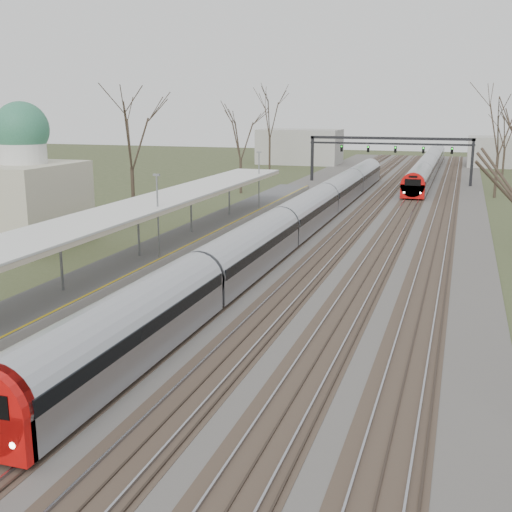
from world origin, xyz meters
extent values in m
cube|color=#474442|center=(0.00, 55.00, 0.05)|extent=(24.00, 160.00, 0.10)
cube|color=#4C3828|center=(-6.00, 55.00, 0.09)|extent=(2.60, 160.00, 0.06)
cube|color=gray|center=(-6.72, 55.00, 0.16)|extent=(0.07, 160.00, 0.12)
cube|color=gray|center=(-5.28, 55.00, 0.16)|extent=(0.07, 160.00, 0.12)
cube|color=#4C3828|center=(-2.50, 55.00, 0.09)|extent=(2.60, 160.00, 0.06)
cube|color=gray|center=(-3.22, 55.00, 0.16)|extent=(0.07, 160.00, 0.12)
cube|color=gray|center=(-1.78, 55.00, 0.16)|extent=(0.07, 160.00, 0.12)
cube|color=#4C3828|center=(1.00, 55.00, 0.09)|extent=(2.60, 160.00, 0.06)
cube|color=gray|center=(0.28, 55.00, 0.16)|extent=(0.07, 160.00, 0.12)
cube|color=gray|center=(1.72, 55.00, 0.16)|extent=(0.07, 160.00, 0.12)
cube|color=#4C3828|center=(4.50, 55.00, 0.09)|extent=(2.60, 160.00, 0.06)
cube|color=gray|center=(3.78, 55.00, 0.16)|extent=(0.07, 160.00, 0.12)
cube|color=gray|center=(5.22, 55.00, 0.16)|extent=(0.07, 160.00, 0.12)
cube|color=#4C3828|center=(8.00, 55.00, 0.09)|extent=(2.60, 160.00, 0.06)
cube|color=gray|center=(7.28, 55.00, 0.16)|extent=(0.07, 160.00, 0.12)
cube|color=gray|center=(8.72, 55.00, 0.16)|extent=(0.07, 160.00, 0.12)
cube|color=#9E9B93|center=(-9.05, 37.50, 0.50)|extent=(3.50, 69.00, 1.00)
cylinder|color=slate|center=(-9.05, 26.00, 2.50)|extent=(0.14, 0.14, 3.00)
cylinder|color=slate|center=(-9.05, 34.00, 2.50)|extent=(0.14, 0.14, 3.00)
cylinder|color=slate|center=(-9.05, 42.00, 2.50)|extent=(0.14, 0.14, 3.00)
cylinder|color=slate|center=(-9.05, 50.00, 2.50)|extent=(0.14, 0.14, 3.00)
cube|color=silver|center=(-9.05, 33.00, 4.05)|extent=(4.10, 50.00, 0.12)
cube|color=beige|center=(-9.05, 33.00, 3.88)|extent=(4.10, 50.00, 0.25)
cube|color=beige|center=(-22.00, 38.00, 3.00)|extent=(10.00, 8.00, 6.00)
cylinder|color=silver|center=(-20.00, 38.00, 7.20)|extent=(3.20, 3.20, 2.50)
sphere|color=#2B6B4A|center=(-20.00, 38.00, 8.40)|extent=(3.80, 3.80, 3.80)
cube|color=black|center=(-10.00, 85.00, 3.00)|extent=(0.35, 0.35, 6.00)
cube|color=black|center=(10.50, 85.00, 3.00)|extent=(0.35, 0.35, 6.00)
cube|color=black|center=(0.25, 85.00, 5.90)|extent=(21.00, 0.35, 0.35)
cube|color=black|center=(0.25, 85.00, 5.20)|extent=(21.00, 0.25, 0.25)
cube|color=black|center=(-6.00, 84.80, 4.50)|extent=(0.32, 0.22, 0.85)
sphere|color=#0CFF19|center=(-6.00, 84.66, 4.75)|extent=(0.16, 0.16, 0.16)
cube|color=black|center=(-2.50, 84.80, 4.50)|extent=(0.32, 0.22, 0.85)
sphere|color=#0CFF19|center=(-2.50, 84.66, 4.75)|extent=(0.16, 0.16, 0.16)
cube|color=black|center=(1.00, 84.80, 4.50)|extent=(0.32, 0.22, 0.85)
sphere|color=#0CFF19|center=(1.00, 84.66, 4.75)|extent=(0.16, 0.16, 0.16)
cube|color=black|center=(4.50, 84.80, 4.50)|extent=(0.32, 0.22, 0.85)
sphere|color=#0CFF19|center=(4.50, 84.66, 4.75)|extent=(0.16, 0.16, 0.16)
cube|color=black|center=(8.00, 84.80, 4.50)|extent=(0.32, 0.22, 0.85)
sphere|color=#0CFF19|center=(8.00, 84.66, 4.75)|extent=(0.16, 0.16, 0.16)
cylinder|color=#2D231C|center=(-17.00, 48.00, 2.48)|extent=(0.30, 0.30, 4.95)
cube|color=#A1A3AB|center=(-2.50, 50.39, 1.10)|extent=(2.55, 75.00, 1.60)
cylinder|color=#A1A3AB|center=(-2.50, 50.39, 1.75)|extent=(2.60, 74.70, 2.60)
cube|color=black|center=(-2.50, 50.39, 1.85)|extent=(2.62, 74.40, 0.55)
sphere|color=white|center=(-1.65, 12.79, 0.95)|extent=(0.22, 0.22, 0.22)
cube|color=black|center=(-2.50, 50.39, 0.17)|extent=(1.80, 74.00, 0.35)
cube|color=#A1A3AB|center=(4.50, 99.76, 1.10)|extent=(2.55, 60.00, 1.60)
cylinder|color=#A1A3AB|center=(4.50, 99.76, 1.75)|extent=(2.60, 59.70, 2.60)
cube|color=black|center=(4.50, 99.76, 1.85)|extent=(2.62, 59.40, 0.55)
cube|color=red|center=(4.50, 69.86, 1.05)|extent=(2.55, 0.50, 1.50)
cylinder|color=red|center=(4.50, 69.91, 1.75)|extent=(2.60, 0.60, 2.60)
cube|color=black|center=(4.50, 69.64, 2.05)|extent=(1.70, 0.12, 0.70)
sphere|color=white|center=(3.65, 69.66, 0.95)|extent=(0.22, 0.22, 0.22)
sphere|color=white|center=(5.35, 69.66, 0.95)|extent=(0.22, 0.22, 0.22)
cube|color=black|center=(4.50, 99.76, 0.17)|extent=(1.80, 59.00, 0.35)
camera|label=1|loc=(9.53, -0.26, 9.97)|focal=45.00mm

